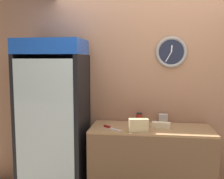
{
  "coord_description": "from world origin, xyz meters",
  "views": [
    {
      "loc": [
        -0.04,
        -2.24,
        1.72
      ],
      "look_at": [
        -0.47,
        0.81,
        1.37
      ],
      "focal_mm": 42.0,
      "sensor_mm": 36.0,
      "label": 1
    }
  ],
  "objects_px": {
    "sandwich_stack_bottom": "(139,129)",
    "sandwich_flat_left": "(161,125)",
    "sandwich_stack_middle": "(139,122)",
    "condiment_jar": "(139,118)",
    "napkin_dispenser": "(163,119)",
    "chefs_knife": "(110,127)",
    "beverage_cooler": "(55,112)"
  },
  "relations": [
    {
      "from": "sandwich_flat_left",
      "to": "condiment_jar",
      "type": "relative_size",
      "value": 1.79
    },
    {
      "from": "sandwich_flat_left",
      "to": "condiment_jar",
      "type": "xyz_separation_m",
      "value": [
        -0.26,
        0.23,
        0.03
      ]
    },
    {
      "from": "sandwich_stack_middle",
      "to": "chefs_knife",
      "type": "relative_size",
      "value": 0.95
    },
    {
      "from": "sandwich_stack_bottom",
      "to": "napkin_dispenser",
      "type": "relative_size",
      "value": 1.87
    },
    {
      "from": "sandwich_stack_bottom",
      "to": "chefs_knife",
      "type": "height_order",
      "value": "sandwich_stack_bottom"
    },
    {
      "from": "sandwich_flat_left",
      "to": "chefs_knife",
      "type": "height_order",
      "value": "sandwich_flat_left"
    },
    {
      "from": "chefs_knife",
      "to": "sandwich_stack_bottom",
      "type": "bearing_deg",
      "value": -19.15
    },
    {
      "from": "sandwich_stack_bottom",
      "to": "sandwich_stack_middle",
      "type": "bearing_deg",
      "value": 0.0
    },
    {
      "from": "sandwich_stack_middle",
      "to": "condiment_jar",
      "type": "bearing_deg",
      "value": 90.83
    },
    {
      "from": "sandwich_stack_bottom",
      "to": "beverage_cooler",
      "type": "bearing_deg",
      "value": 166.97
    },
    {
      "from": "beverage_cooler",
      "to": "condiment_jar",
      "type": "bearing_deg",
      "value": 10.68
    },
    {
      "from": "chefs_knife",
      "to": "condiment_jar",
      "type": "distance_m",
      "value": 0.47
    },
    {
      "from": "condiment_jar",
      "to": "chefs_knife",
      "type": "bearing_deg",
      "value": -135.75
    },
    {
      "from": "beverage_cooler",
      "to": "sandwich_stack_bottom",
      "type": "xyz_separation_m",
      "value": [
        1.06,
        -0.25,
        -0.11
      ]
    },
    {
      "from": "sandwich_stack_bottom",
      "to": "condiment_jar",
      "type": "distance_m",
      "value": 0.44
    },
    {
      "from": "chefs_knife",
      "to": "napkin_dispenser",
      "type": "bearing_deg",
      "value": 26.81
    },
    {
      "from": "sandwich_flat_left",
      "to": "sandwich_stack_middle",
      "type": "bearing_deg",
      "value": -141.01
    },
    {
      "from": "condiment_jar",
      "to": "napkin_dispenser",
      "type": "height_order",
      "value": "condiment_jar"
    },
    {
      "from": "sandwich_stack_bottom",
      "to": "chefs_knife",
      "type": "relative_size",
      "value": 0.93
    },
    {
      "from": "sandwich_flat_left",
      "to": "napkin_dispenser",
      "type": "bearing_deg",
      "value": 81.16
    },
    {
      "from": "chefs_knife",
      "to": "napkin_dispenser",
      "type": "distance_m",
      "value": 0.71
    },
    {
      "from": "sandwich_stack_bottom",
      "to": "sandwich_flat_left",
      "type": "bearing_deg",
      "value": 38.99
    },
    {
      "from": "sandwich_stack_middle",
      "to": "sandwich_stack_bottom",
      "type": "bearing_deg",
      "value": 0.0
    },
    {
      "from": "sandwich_stack_bottom",
      "to": "chefs_knife",
      "type": "distance_m",
      "value": 0.36
    },
    {
      "from": "chefs_knife",
      "to": "condiment_jar",
      "type": "height_order",
      "value": "condiment_jar"
    },
    {
      "from": "beverage_cooler",
      "to": "chefs_knife",
      "type": "distance_m",
      "value": 0.74
    },
    {
      "from": "sandwich_stack_bottom",
      "to": "sandwich_stack_middle",
      "type": "distance_m",
      "value": 0.08
    },
    {
      "from": "sandwich_stack_middle",
      "to": "chefs_knife",
      "type": "height_order",
      "value": "sandwich_stack_middle"
    },
    {
      "from": "sandwich_stack_middle",
      "to": "napkin_dispenser",
      "type": "relative_size",
      "value": 1.91
    },
    {
      "from": "napkin_dispenser",
      "to": "chefs_knife",
      "type": "bearing_deg",
      "value": -153.19
    },
    {
      "from": "sandwich_stack_bottom",
      "to": "sandwich_stack_middle",
      "type": "xyz_separation_m",
      "value": [
        0.0,
        0.0,
        0.08
      ]
    },
    {
      "from": "sandwich_stack_bottom",
      "to": "sandwich_flat_left",
      "type": "distance_m",
      "value": 0.33
    }
  ]
}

